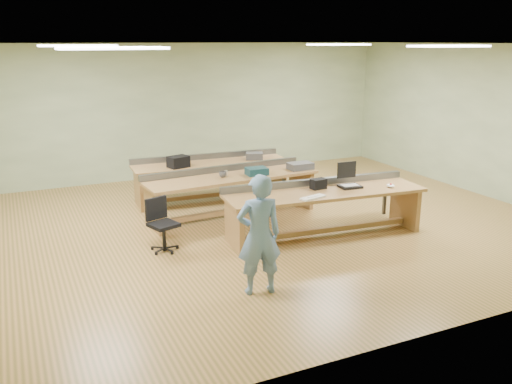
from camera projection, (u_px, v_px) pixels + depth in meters
floor at (257, 226)px, 9.25m from camera, size 10.00×10.00×0.00m
ceiling at (257, 44)px, 8.44m from camera, size 10.00×10.00×0.00m
wall_back at (183, 111)px, 12.34m from camera, size 10.00×0.04×3.00m
wall_front at (427, 204)px, 5.35m from camera, size 10.00×0.04×3.00m
wall_right at (482, 120)px, 10.87m from camera, size 0.04×8.00×3.00m
fluor_panels at (257, 46)px, 8.45m from camera, size 6.20×3.50×0.03m
workbench_front at (324, 202)px, 8.66m from camera, size 3.30×1.14×0.86m
workbench_mid at (231, 185)px, 9.63m from camera, size 3.18×1.06×0.86m
workbench_back at (211, 172)px, 10.66m from camera, size 3.09×1.00×0.86m
person at (259, 235)px, 6.61m from camera, size 0.61×0.45×1.53m
laptop_base at (350, 186)px, 8.78m from camera, size 0.36×0.30×0.04m
laptop_screen at (347, 170)px, 8.83m from camera, size 0.34×0.04×0.27m
keyboard at (313, 197)px, 8.19m from camera, size 0.45×0.25×0.02m
trackball_mouse at (391, 186)px, 8.78m from camera, size 0.14×0.16×0.06m
camera_bag at (318, 184)px, 8.69m from camera, size 0.26×0.18×0.16m
task_chair at (162, 232)px, 8.10m from camera, size 0.55×0.55×0.80m
parts_bin_teal at (257, 171)px, 9.60m from camera, size 0.38×0.29×0.13m
parts_bin_grey at (300, 166)px, 10.02m from camera, size 0.46×0.29×0.12m
mug at (223, 174)px, 9.43m from camera, size 0.15×0.15×0.10m
drinks_can at (226, 173)px, 9.49m from camera, size 0.08×0.08×0.11m
storage_box_back at (178, 162)px, 10.16m from camera, size 0.43×0.36×0.21m
tray_back at (254, 156)px, 10.86m from camera, size 0.40×0.35×0.13m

